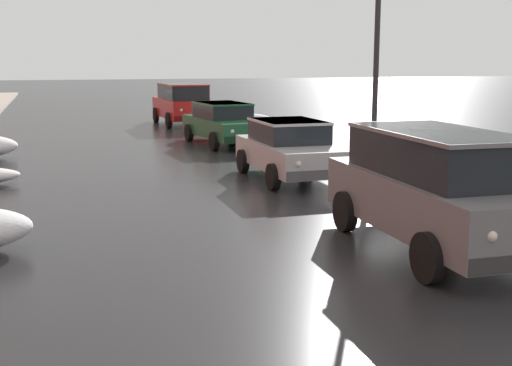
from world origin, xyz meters
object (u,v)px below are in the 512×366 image
object	(u,v)px
sedan_silver_parked_kerbside_close	(290,148)
sedan_green_parked_kerbside_mid	(224,122)
suv_red_parked_far_down_block	(183,102)
suv_grey_approaching_near_lane	(438,186)
street_lamp_post	(377,36)

from	to	relation	value
sedan_silver_parked_kerbside_close	sedan_green_parked_kerbside_mid	bearing A→B (deg)	88.98
sedan_green_parked_kerbside_mid	suv_red_parked_far_down_block	size ratio (longest dim) A/B	0.95
suv_grey_approaching_near_lane	sedan_silver_parked_kerbside_close	size ratio (longest dim) A/B	1.14
suv_grey_approaching_near_lane	sedan_green_parked_kerbside_mid	size ratio (longest dim) A/B	0.99
suv_grey_approaching_near_lane	suv_red_parked_far_down_block	distance (m)	20.62
suv_red_parked_far_down_block	street_lamp_post	distance (m)	14.37
suv_grey_approaching_near_lane	sedan_silver_parked_kerbside_close	bearing A→B (deg)	90.28
suv_grey_approaching_near_lane	suv_red_parked_far_down_block	world-z (taller)	same
suv_red_parked_far_down_block	sedan_silver_parked_kerbside_close	bearing A→B (deg)	-90.50
suv_red_parked_far_down_block	sedan_green_parked_kerbside_mid	bearing A→B (deg)	-90.01
street_lamp_post	sedan_silver_parked_kerbside_close	bearing A→B (deg)	-173.15
suv_red_parked_far_down_block	street_lamp_post	world-z (taller)	street_lamp_post
suv_red_parked_far_down_block	street_lamp_post	xyz separation A→B (m)	(2.27, -13.97, 2.44)
suv_grey_approaching_near_lane	street_lamp_post	world-z (taller)	street_lamp_post
sedan_silver_parked_kerbside_close	street_lamp_post	size ratio (longest dim) A/B	0.64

